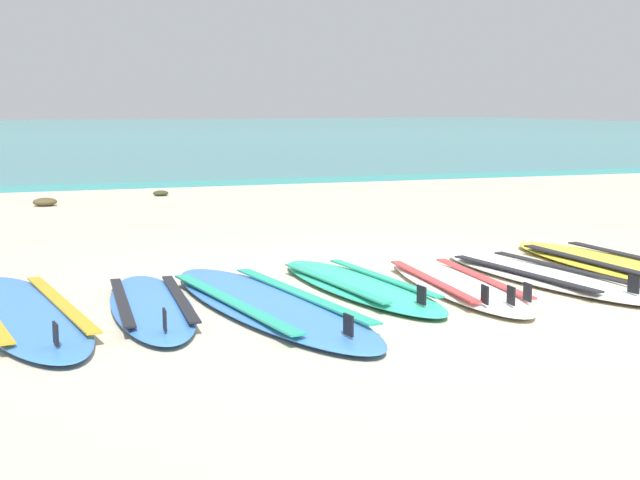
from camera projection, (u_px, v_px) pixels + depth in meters
The scene contains 11 objects.
ground_plane at pixel (412, 290), 5.91m from camera, with size 80.00×80.00×0.00m, color #C1B599.
sea at pixel (64, 131), 41.28m from camera, with size 80.00×60.00×0.10m, color teal.
surfboard_0 at pixel (23, 312), 5.12m from camera, with size 0.95×2.45×0.18m.
surfboard_1 at pixel (151, 305), 5.30m from camera, with size 0.58×1.94×0.18m.
surfboard_2 at pixel (266, 303), 5.35m from camera, with size 1.02×2.63×0.18m.
surfboard_3 at pixel (358, 285), 5.90m from camera, with size 0.73×2.09×0.18m.
surfboard_4 at pixel (457, 284), 5.93m from camera, with size 0.67×2.06×0.18m.
surfboard_5 at pixel (543, 276), 6.23m from camera, with size 0.81×2.19×0.18m.
surfboard_6 at pixel (621, 266), 6.60m from camera, with size 0.72×2.50×0.18m.
seaweed_clump_near_shoreline at pixel (161, 193), 12.06m from camera, with size 0.21×0.17×0.07m, color #2D381E.
seaweed_clump_by_the_boards at pixel (45, 202), 10.84m from camera, with size 0.29×0.23×0.10m, color #4C4228.
Camera 1 is at (-2.51, -5.25, 1.23)m, focal length 49.34 mm.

